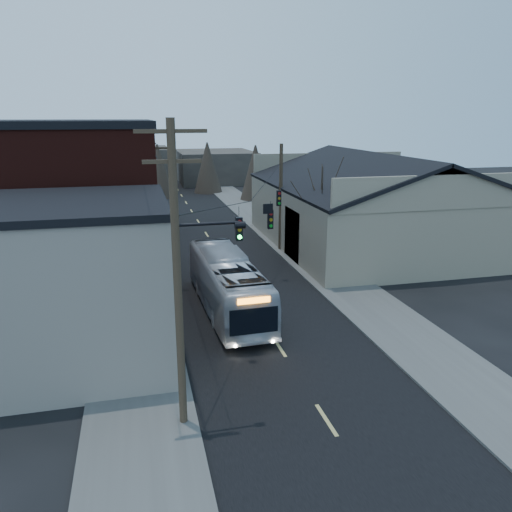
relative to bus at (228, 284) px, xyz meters
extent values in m
plane|color=black|center=(1.49, -13.23, -1.56)|extent=(160.00, 160.00, 0.00)
cube|color=black|center=(1.49, 16.77, -1.55)|extent=(9.00, 110.00, 0.02)
cube|color=#474744|center=(-5.01, 16.77, -1.50)|extent=(4.00, 110.00, 0.12)
cube|color=#474744|center=(7.99, 16.77, -1.50)|extent=(4.00, 110.00, 0.12)
cube|color=gray|center=(-7.51, -4.23, 1.94)|extent=(8.00, 8.00, 7.00)
cube|color=#330F0B|center=(-8.51, 6.77, 3.44)|extent=(10.00, 12.00, 10.00)
cube|color=#312C27|center=(-8.01, 22.77, 1.94)|extent=(9.00, 14.00, 7.00)
cube|color=gray|center=(14.49, 11.77, 0.94)|extent=(16.00, 20.00, 5.00)
cube|color=black|center=(10.49, 11.77, 4.74)|extent=(8.16, 20.60, 2.86)
cube|color=black|center=(18.49, 11.77, 4.74)|extent=(8.16, 20.60, 2.86)
cube|color=#312C27|center=(-4.51, 51.77, 1.44)|extent=(10.00, 12.00, 6.00)
cube|color=#312C27|center=(8.49, 56.77, 0.94)|extent=(12.00, 14.00, 5.00)
cone|color=black|center=(7.99, 6.77, 2.04)|extent=(0.40, 0.40, 7.20)
cylinder|color=#382B1E|center=(-3.51, -10.23, 3.69)|extent=(0.28, 0.28, 10.50)
cube|color=#382B1E|center=(-3.51, -10.23, 8.54)|extent=(2.20, 0.12, 0.12)
cylinder|color=#382B1E|center=(-3.51, 4.77, 3.44)|extent=(0.28, 0.28, 10.00)
cube|color=#382B1E|center=(-3.51, 4.77, 8.04)|extent=(2.20, 0.12, 0.12)
cylinder|color=#382B1E|center=(-3.51, 19.77, 3.19)|extent=(0.28, 0.28, 9.50)
cube|color=#382B1E|center=(-3.51, 19.77, 7.54)|extent=(2.20, 0.12, 0.12)
cylinder|color=#382B1E|center=(-3.51, 34.77, 2.94)|extent=(0.28, 0.28, 9.00)
cube|color=#382B1E|center=(-3.51, 34.77, 7.04)|extent=(2.20, 0.12, 0.12)
cylinder|color=#382B1E|center=(6.49, 11.77, 2.69)|extent=(0.28, 0.28, 8.50)
cube|color=black|center=(-0.51, -5.73, 4.39)|extent=(0.28, 0.20, 1.00)
cube|color=black|center=(2.09, -1.23, 3.79)|extent=(0.28, 0.20, 1.00)
cube|color=black|center=(4.29, 4.77, 3.89)|extent=(0.28, 0.20, 1.00)
imported|color=#B1B5BD|center=(0.00, 0.00, 0.00)|extent=(2.99, 11.28, 3.12)
imported|color=#B6BABF|center=(-2.81, 16.93, -0.94)|extent=(1.61, 3.87, 1.24)
camera|label=1|loc=(-4.66, -25.83, 8.98)|focal=35.00mm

